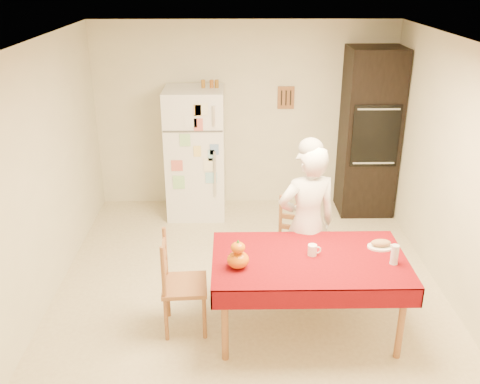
{
  "coord_description": "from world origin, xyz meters",
  "views": [
    {
      "loc": [
        -0.17,
        -4.78,
        3.12
      ],
      "look_at": [
        -0.09,
        0.2,
        1.0
      ],
      "focal_mm": 40.0,
      "sensor_mm": 36.0,
      "label": 1
    }
  ],
  "objects_px": {
    "refrigerator": "(196,153)",
    "wine_glass": "(395,254)",
    "chair_left": "(177,280)",
    "oven_cabinet": "(369,133)",
    "seated_woman": "(307,224)",
    "coffee_mug": "(312,250)",
    "dining_table": "(309,265)",
    "chair_far": "(294,241)",
    "pumpkin_lower": "(238,260)",
    "bread_plate": "(381,247)"
  },
  "relations": [
    {
      "from": "dining_table",
      "to": "wine_glass",
      "type": "height_order",
      "value": "wine_glass"
    },
    {
      "from": "seated_woman",
      "to": "coffee_mug",
      "type": "height_order",
      "value": "seated_woman"
    },
    {
      "from": "refrigerator",
      "to": "chair_far",
      "type": "bearing_deg",
      "value": -58.22
    },
    {
      "from": "chair_far",
      "to": "wine_glass",
      "type": "bearing_deg",
      "value": -31.72
    },
    {
      "from": "chair_left",
      "to": "wine_glass",
      "type": "distance_m",
      "value": 1.92
    },
    {
      "from": "oven_cabinet",
      "to": "chair_far",
      "type": "distance_m",
      "value": 2.26
    },
    {
      "from": "seated_woman",
      "to": "wine_glass",
      "type": "xyz_separation_m",
      "value": [
        0.66,
        -0.67,
        0.04
      ]
    },
    {
      "from": "coffee_mug",
      "to": "refrigerator",
      "type": "bearing_deg",
      "value": 114.86
    },
    {
      "from": "chair_far",
      "to": "chair_left",
      "type": "height_order",
      "value": "same"
    },
    {
      "from": "chair_far",
      "to": "coffee_mug",
      "type": "relative_size",
      "value": 9.5
    },
    {
      "from": "oven_cabinet",
      "to": "bread_plate",
      "type": "relative_size",
      "value": 9.17
    },
    {
      "from": "refrigerator",
      "to": "coffee_mug",
      "type": "height_order",
      "value": "refrigerator"
    },
    {
      "from": "seated_woman",
      "to": "coffee_mug",
      "type": "distance_m",
      "value": 0.52
    },
    {
      "from": "dining_table",
      "to": "bread_plate",
      "type": "distance_m",
      "value": 0.69
    },
    {
      "from": "oven_cabinet",
      "to": "bread_plate",
      "type": "bearing_deg",
      "value": -100.58
    },
    {
      "from": "chair_far",
      "to": "chair_left",
      "type": "relative_size",
      "value": 1.0
    },
    {
      "from": "refrigerator",
      "to": "oven_cabinet",
      "type": "distance_m",
      "value": 2.29
    },
    {
      "from": "chair_left",
      "to": "seated_woman",
      "type": "relative_size",
      "value": 0.59
    },
    {
      "from": "dining_table",
      "to": "pumpkin_lower",
      "type": "relative_size",
      "value": 8.99
    },
    {
      "from": "dining_table",
      "to": "chair_far",
      "type": "distance_m",
      "value": 0.81
    },
    {
      "from": "chair_far",
      "to": "bread_plate",
      "type": "bearing_deg",
      "value": -22.72
    },
    {
      "from": "seated_woman",
      "to": "coffee_mug",
      "type": "relative_size",
      "value": 16.21
    },
    {
      "from": "chair_left",
      "to": "seated_woman",
      "type": "bearing_deg",
      "value": -71.18
    },
    {
      "from": "chair_far",
      "to": "chair_left",
      "type": "xyz_separation_m",
      "value": [
        -1.14,
        -0.73,
        0.0
      ]
    },
    {
      "from": "chair_far",
      "to": "bread_plate",
      "type": "height_order",
      "value": "chair_far"
    },
    {
      "from": "chair_left",
      "to": "bread_plate",
      "type": "xyz_separation_m",
      "value": [
        1.84,
        0.11,
        0.26
      ]
    },
    {
      "from": "coffee_mug",
      "to": "dining_table",
      "type": "bearing_deg",
      "value": -121.35
    },
    {
      "from": "chair_left",
      "to": "refrigerator",
      "type": "bearing_deg",
      "value": -4.15
    },
    {
      "from": "oven_cabinet",
      "to": "pumpkin_lower",
      "type": "relative_size",
      "value": 11.63
    },
    {
      "from": "refrigerator",
      "to": "bread_plate",
      "type": "bearing_deg",
      "value": -53.09
    },
    {
      "from": "bread_plate",
      "to": "coffee_mug",
      "type": "bearing_deg",
      "value": -169.09
    },
    {
      "from": "refrigerator",
      "to": "wine_glass",
      "type": "height_order",
      "value": "refrigerator"
    },
    {
      "from": "chair_left",
      "to": "wine_glass",
      "type": "xyz_separation_m",
      "value": [
        1.88,
        -0.17,
        0.34
      ]
    },
    {
      "from": "dining_table",
      "to": "oven_cabinet",
      "type": "bearing_deg",
      "value": 66.83
    },
    {
      "from": "refrigerator",
      "to": "pumpkin_lower",
      "type": "relative_size",
      "value": 8.99
    },
    {
      "from": "oven_cabinet",
      "to": "chair_far",
      "type": "bearing_deg",
      "value": -122.19
    },
    {
      "from": "chair_far",
      "to": "bread_plate",
      "type": "relative_size",
      "value": 3.96
    },
    {
      "from": "oven_cabinet",
      "to": "wine_glass",
      "type": "distance_m",
      "value": 2.79
    },
    {
      "from": "coffee_mug",
      "to": "wine_glass",
      "type": "height_order",
      "value": "wine_glass"
    },
    {
      "from": "dining_table",
      "to": "wine_glass",
      "type": "relative_size",
      "value": 9.66
    },
    {
      "from": "chair_left",
      "to": "coffee_mug",
      "type": "bearing_deg",
      "value": -94.14
    },
    {
      "from": "seated_woman",
      "to": "wine_glass",
      "type": "bearing_deg",
      "value": 121.44
    },
    {
      "from": "dining_table",
      "to": "bread_plate",
      "type": "bearing_deg",
      "value": 14.39
    },
    {
      "from": "pumpkin_lower",
      "to": "bread_plate",
      "type": "relative_size",
      "value": 0.79
    },
    {
      "from": "oven_cabinet",
      "to": "seated_woman",
      "type": "bearing_deg",
      "value": -117.51
    },
    {
      "from": "refrigerator",
      "to": "coffee_mug",
      "type": "distance_m",
      "value": 2.8
    },
    {
      "from": "refrigerator",
      "to": "wine_glass",
      "type": "xyz_separation_m",
      "value": [
        1.86,
        -2.7,
        -0.0
      ]
    },
    {
      "from": "coffee_mug",
      "to": "bread_plate",
      "type": "xyz_separation_m",
      "value": [
        0.64,
        0.12,
        -0.04
      ]
    },
    {
      "from": "chair_left",
      "to": "coffee_mug",
      "type": "height_order",
      "value": "chair_left"
    },
    {
      "from": "dining_table",
      "to": "seated_woman",
      "type": "height_order",
      "value": "seated_woman"
    }
  ]
}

